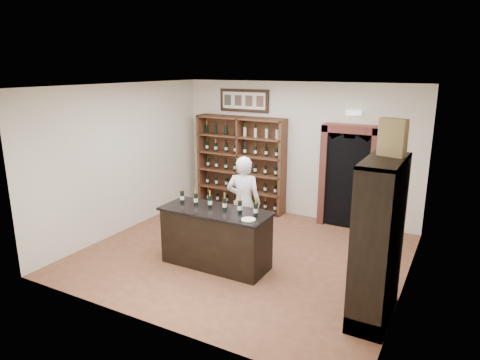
# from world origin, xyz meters

# --- Properties ---
(floor) EXTENTS (5.50, 5.50, 0.00)m
(floor) POSITION_xyz_m (0.00, 0.00, 0.00)
(floor) COLOR brown
(floor) RESTS_ON ground
(ceiling) EXTENTS (5.50, 5.50, 0.00)m
(ceiling) POSITION_xyz_m (0.00, 0.00, 3.00)
(ceiling) COLOR white
(ceiling) RESTS_ON wall_back
(wall_back) EXTENTS (5.50, 0.04, 3.00)m
(wall_back) POSITION_xyz_m (0.00, 2.50, 1.50)
(wall_back) COLOR silver
(wall_back) RESTS_ON ground
(wall_left) EXTENTS (0.04, 5.00, 3.00)m
(wall_left) POSITION_xyz_m (-2.75, 0.00, 1.50)
(wall_left) COLOR silver
(wall_left) RESTS_ON ground
(wall_right) EXTENTS (0.04, 5.00, 3.00)m
(wall_right) POSITION_xyz_m (2.75, 0.00, 1.50)
(wall_right) COLOR silver
(wall_right) RESTS_ON ground
(wine_shelf) EXTENTS (2.20, 0.38, 2.20)m
(wine_shelf) POSITION_xyz_m (-1.30, 2.33, 1.10)
(wine_shelf) COLOR #58301E
(wine_shelf) RESTS_ON ground
(framed_picture) EXTENTS (1.25, 0.04, 0.52)m
(framed_picture) POSITION_xyz_m (-1.30, 2.47, 2.55)
(framed_picture) COLOR black
(framed_picture) RESTS_ON wall_back
(arched_doorway) EXTENTS (1.17, 0.35, 2.17)m
(arched_doorway) POSITION_xyz_m (1.25, 2.33, 1.14)
(arched_doorway) COLOR black
(arched_doorway) RESTS_ON ground
(emergency_light) EXTENTS (0.30, 0.10, 0.10)m
(emergency_light) POSITION_xyz_m (1.25, 2.42, 2.40)
(emergency_light) COLOR white
(emergency_light) RESTS_ON wall_back
(tasting_counter) EXTENTS (1.88, 0.78, 1.00)m
(tasting_counter) POSITION_xyz_m (-0.20, -0.60, 0.49)
(tasting_counter) COLOR black
(tasting_counter) RESTS_ON ground
(counter_bottle_0) EXTENTS (0.07, 0.07, 0.30)m
(counter_bottle_0) POSITION_xyz_m (-0.92, -0.54, 1.11)
(counter_bottle_0) COLOR black
(counter_bottle_0) RESTS_ON tasting_counter
(counter_bottle_1) EXTENTS (0.07, 0.07, 0.30)m
(counter_bottle_1) POSITION_xyz_m (-0.63, -0.54, 1.11)
(counter_bottle_1) COLOR black
(counter_bottle_1) RESTS_ON tasting_counter
(counter_bottle_2) EXTENTS (0.07, 0.07, 0.30)m
(counter_bottle_2) POSITION_xyz_m (-0.34, -0.54, 1.11)
(counter_bottle_2) COLOR black
(counter_bottle_2) RESTS_ON tasting_counter
(counter_bottle_3) EXTENTS (0.07, 0.07, 0.30)m
(counter_bottle_3) POSITION_xyz_m (-0.06, -0.54, 1.11)
(counter_bottle_3) COLOR black
(counter_bottle_3) RESTS_ON tasting_counter
(counter_bottle_4) EXTENTS (0.07, 0.07, 0.30)m
(counter_bottle_4) POSITION_xyz_m (0.23, -0.54, 1.11)
(counter_bottle_4) COLOR black
(counter_bottle_4) RESTS_ON tasting_counter
(counter_bottle_5) EXTENTS (0.07, 0.07, 0.30)m
(counter_bottle_5) POSITION_xyz_m (0.52, -0.54, 1.11)
(counter_bottle_5) COLOR black
(counter_bottle_5) RESTS_ON tasting_counter
(side_cabinet) EXTENTS (0.48, 1.20, 2.20)m
(side_cabinet) POSITION_xyz_m (2.52, -0.90, 0.75)
(side_cabinet) COLOR black
(side_cabinet) RESTS_ON ground
(shopkeeper) EXTENTS (0.72, 0.56, 1.76)m
(shopkeeper) POSITION_xyz_m (-0.14, 0.28, 0.88)
(shopkeeper) COLOR white
(shopkeeper) RESTS_ON ground
(plate) EXTENTS (0.22, 0.22, 0.02)m
(plate) POSITION_xyz_m (0.51, -0.78, 1.01)
(plate) COLOR white
(plate) RESTS_ON tasting_counter
(wine_crate) EXTENTS (0.37, 0.23, 0.48)m
(wine_crate) POSITION_xyz_m (2.52, -0.69, 2.44)
(wine_crate) COLOR tan
(wine_crate) RESTS_ON side_cabinet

